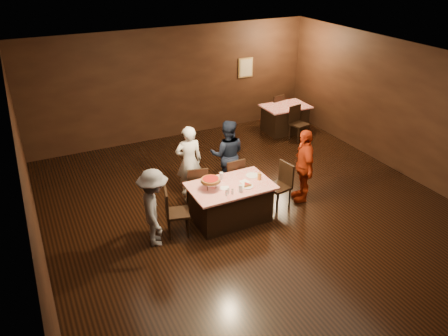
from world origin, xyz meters
The scene contains 22 objects.
room centered at (0.00, 0.01, 2.14)m, with size 10.00×10.04×3.02m.
main_table centered at (-0.55, 0.51, 0.39)m, with size 1.60×1.00×0.77m, color red.
back_table centered at (2.94, 3.90, 0.39)m, with size 1.30×0.90×0.77m, color red.
chair_far_left centered at (-0.95, 1.26, 0.47)m, with size 0.42×0.42×0.95m, color black.
chair_far_right centered at (-0.15, 1.26, 0.47)m, with size 0.42×0.42×0.95m, color black.
chair_end_left centered at (-1.65, 0.51, 0.47)m, with size 0.42×0.42×0.95m, color black.
chair_end_right centered at (0.55, 0.51, 0.47)m, with size 0.42×0.42×0.95m, color black.
chair_back_near centered at (2.94, 3.20, 0.47)m, with size 0.42×0.42×0.95m, color black.
chair_back_far centered at (2.94, 4.50, 0.47)m, with size 0.42×0.42×0.95m, color black.
diner_white_jacket centered at (-0.89, 1.79, 0.79)m, with size 0.58×0.38×1.58m, color white.
diner_navy_hoodie centered at (-0.01, 1.72, 0.79)m, with size 0.77×0.60×1.58m, color black.
diner_grey_knit centered at (-2.10, 0.43, 0.74)m, with size 0.96×0.55×1.48m, color slate.
diner_red_shirt centered at (1.17, 0.54, 0.79)m, with size 0.93×0.39×1.59m, color #AB2D0E.
pizza_stand centered at (-0.95, 0.56, 0.95)m, with size 0.38×0.38×0.22m.
plate_with_slice centered at (-0.30, 0.33, 0.80)m, with size 0.25×0.25×0.06m.
plate_empty centered at (0.00, 0.66, 0.78)m, with size 0.25×0.25×0.01m, color white.
glass_front_left centered at (-0.50, 0.21, 0.84)m, with size 0.08×0.08×0.14m, color silver.
glass_amber centered at (0.05, 0.46, 0.84)m, with size 0.08×0.08×0.14m, color #BF7F26.
glass_back centered at (-0.60, 0.81, 0.84)m, with size 0.08×0.08×0.14m, color silver.
condiments centered at (-0.73, 0.23, 0.82)m, with size 0.17×0.10×0.09m.
napkin_center centered at (-0.25, 0.51, 0.77)m, with size 0.16×0.16×0.01m, color white.
napkin_left centered at (-0.70, 0.46, 0.77)m, with size 0.16×0.16×0.01m, color white.
Camera 1 is at (-3.87, -5.94, 4.89)m, focal length 35.00 mm.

